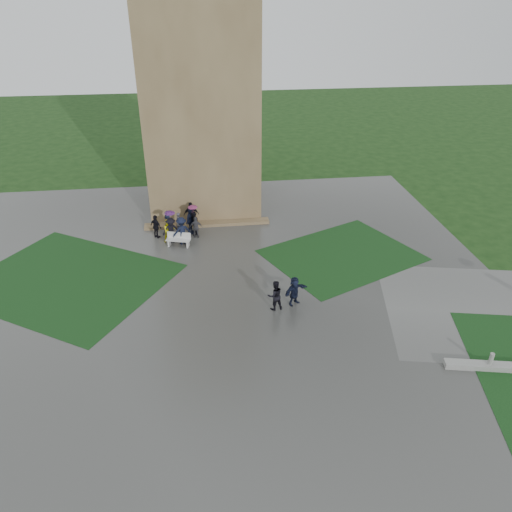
{
  "coord_description": "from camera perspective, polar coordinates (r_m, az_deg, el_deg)",
  "views": [
    {
      "loc": [
        -0.49,
        -22.36,
        15.69
      ],
      "look_at": [
        2.69,
        3.46,
        1.2
      ],
      "focal_mm": 35.0,
      "sensor_mm": 36.0,
      "label": 1
    }
  ],
  "objects": [
    {
      "name": "pedestrian_near",
      "position": [
        26.74,
        2.18,
        -4.52
      ],
      "size": [
        0.92,
        0.64,
        1.73
      ],
      "primitive_type": "imported",
      "rotation": [
        0.0,
        0.0,
        3.35
      ],
      "color": "black",
      "rests_on": "plaza"
    },
    {
      "name": "tower",
      "position": [
        37.96,
        -6.51,
        18.79
      ],
      "size": [
        8.0,
        8.0,
        18.0
      ],
      "primitive_type": "cube",
      "color": "brown",
      "rests_on": "ground"
    },
    {
      "name": "pedestrian_mid",
      "position": [
        27.23,
        4.42,
        -3.99
      ],
      "size": [
        1.61,
        1.3,
        1.68
      ],
      "primitive_type": "imported",
      "rotation": [
        0.0,
        0.0,
        0.56
      ],
      "color": "black",
      "rests_on": "plaza"
    },
    {
      "name": "lawn_inset_right",
      "position": [
        32.78,
        9.8,
        0.11
      ],
      "size": [
        11.12,
        10.15,
        0.01
      ],
      "primitive_type": "cube",
      "rotation": [
        0.0,
        0.0,
        0.44
      ],
      "color": "black",
      "rests_on": "plaza"
    },
    {
      "name": "ground",
      "position": [
        27.32,
        -4.74,
        -6.05
      ],
      "size": [
        120.0,
        120.0,
        0.0
      ],
      "primitive_type": "plane",
      "color": "black"
    },
    {
      "name": "plaza",
      "position": [
        28.98,
        -4.94,
        -3.77
      ],
      "size": [
        34.0,
        34.0,
        0.02
      ],
      "primitive_type": "cube",
      "color": "#373735",
      "rests_on": "ground"
    },
    {
      "name": "bench",
      "position": [
        33.63,
        -8.84,
        1.89
      ],
      "size": [
        1.69,
        0.91,
        0.94
      ],
      "rotation": [
        0.0,
        0.0,
        -0.26
      ],
      "color": "beige",
      "rests_on": "plaza"
    },
    {
      "name": "visitor_cluster",
      "position": [
        34.62,
        -8.61,
        3.61
      ],
      "size": [
        3.73,
        3.5,
        2.35
      ],
      "color": "black",
      "rests_on": "plaza"
    },
    {
      "name": "tower_plinth",
      "position": [
        36.45,
        -5.58,
        3.7
      ],
      "size": [
        9.0,
        0.8,
        0.22
      ],
      "primitive_type": "cube",
      "color": "brown",
      "rests_on": "plaza"
    },
    {
      "name": "lawn_inset_left",
      "position": [
        31.69,
        -20.66,
        -2.59
      ],
      "size": [
        14.1,
        13.46,
        0.01
      ],
      "primitive_type": "cube",
      "rotation": [
        0.0,
        0.0,
        -0.56
      ],
      "color": "black",
      "rests_on": "plaza"
    }
  ]
}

